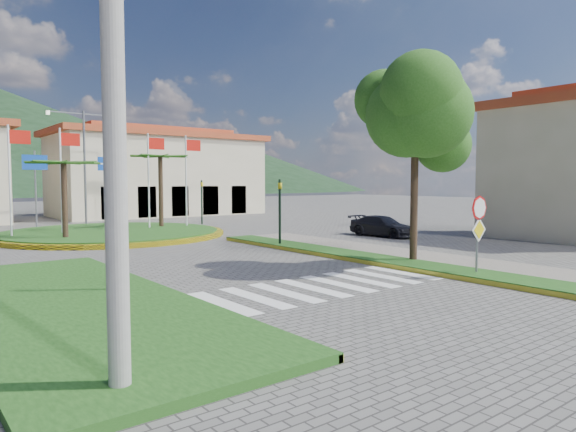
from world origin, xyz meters
TOP-DOWN VIEW (x-y plane):
  - ground at (0.00, 0.00)m, footprint 160.00×160.00m
  - sidewalk_right at (6.00, 2.00)m, footprint 4.00×28.00m
  - verge_right at (4.80, 2.00)m, footprint 1.60×28.00m
  - median_left at (-6.50, 6.00)m, footprint 5.00×14.00m
  - crosswalk at (0.00, 4.00)m, footprint 8.00×3.00m
  - roundabout_island at (0.00, 22.00)m, footprint 12.70×12.70m
  - stop_sign at (4.90, 1.96)m, footprint 0.80×0.11m
  - deciduous_tree at (5.50, 5.00)m, footprint 3.60×3.60m
  - utility_pole at (-7.50, 0.00)m, footprint 0.32×0.32m
  - traffic_light_left at (-5.20, 6.50)m, footprint 0.15×0.18m
  - traffic_light_right at (4.50, 12.00)m, footprint 0.15×0.18m
  - traffic_light_far at (8.00, 26.00)m, footprint 0.18×0.15m
  - direction_sign_west at (-2.00, 30.97)m, footprint 1.60×0.14m
  - direction_sign_east at (3.00, 30.97)m, footprint 1.60×0.14m
  - street_lamp_centre at (1.00, 30.00)m, footprint 4.80×0.16m
  - building_right at (10.00, 38.00)m, footprint 19.08×9.54m
  - building_near_right at (19.00, 5.00)m, footprint 6.36×8.48m
  - hill_far_east at (70.00, 135.00)m, footprint 120.00×120.00m
  - car_dark_b at (10.32, 36.10)m, footprint 3.44×1.81m
  - car_side_right at (12.00, 12.25)m, footprint 2.02×4.14m

SIDE VIEW (x-z plane):
  - ground at x=0.00m, z-range 0.00..0.00m
  - crosswalk at x=0.00m, z-range 0.00..0.01m
  - sidewalk_right at x=6.00m, z-range 0.00..0.15m
  - verge_right at x=4.80m, z-range 0.00..0.18m
  - median_left at x=-6.50m, z-range 0.00..0.18m
  - roundabout_island at x=0.00m, z-range -2.83..3.17m
  - car_dark_b at x=10.32m, z-range 0.00..1.08m
  - car_side_right at x=12.00m, z-range 0.00..1.16m
  - stop_sign at x=4.90m, z-range 0.47..3.12m
  - traffic_light_left at x=-5.20m, z-range 0.34..3.54m
  - traffic_light_right at x=4.50m, z-range 0.34..3.54m
  - traffic_light_far at x=8.00m, z-range 0.34..3.54m
  - direction_sign_west at x=-2.00m, z-range 0.93..6.13m
  - direction_sign_east at x=3.00m, z-range 0.93..6.13m
  - building_right at x=10.00m, z-range -0.12..7.93m
  - building_near_right at x=19.00m, z-range -0.12..7.93m
  - street_lamp_centre at x=1.00m, z-range 0.50..8.50m
  - utility_pole at x=-7.50m, z-range 0.00..9.00m
  - deciduous_tree at x=5.50m, z-range 1.78..8.58m
  - hill_far_east at x=70.00m, z-range 0.00..18.00m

